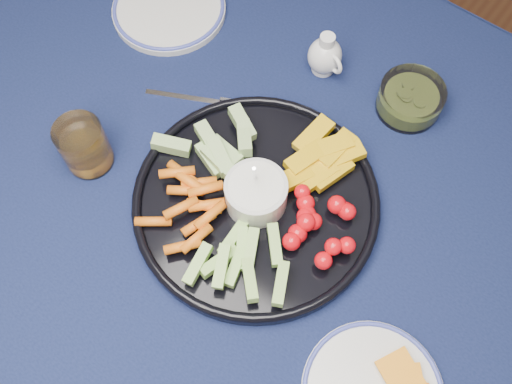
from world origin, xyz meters
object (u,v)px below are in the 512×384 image
Objects in this scene: juice_tumbler at (85,148)px; creamer_pitcher at (325,56)px; pickle_bowl at (410,100)px; dining_table at (327,246)px; crudite_platter at (255,198)px; side_plate_extra at (169,9)px.

creamer_pitcher is at bearing 63.07° from juice_tumbler.
pickle_bowl is at bearing 48.55° from juice_tumbler.
pickle_bowl is (-0.02, 0.27, 0.11)m from dining_table.
pickle_bowl is at bearing 72.50° from crudite_platter.
creamer_pitcher is 0.92× the size of juice_tumbler.
crudite_platter is 4.26× the size of juice_tumbler.
pickle_bowl is 0.49m from side_plate_extra.
side_plate_extra is (-0.50, 0.18, 0.10)m from dining_table.
juice_tumbler is at bearing -116.93° from creamer_pitcher.
pickle_bowl is 1.21× the size of juice_tumbler.
creamer_pitcher is 0.39× the size of side_plate_extra.
dining_table is at bearing -84.82° from pickle_bowl.
pickle_bowl is 0.55m from juice_tumbler.
crudite_platter is 0.44m from side_plate_extra.
dining_table is at bearing 20.07° from crudite_platter.
juice_tumbler is (-0.37, -0.41, 0.02)m from pickle_bowl.
dining_table is 0.17m from crudite_platter.
pickle_bowl reaches higher than dining_table.
juice_tumbler is (-0.20, -0.39, 0.00)m from creamer_pitcher.
juice_tumbler is at bearing -131.45° from pickle_bowl.
dining_table is 19.60× the size of creamer_pitcher.
crudite_platter is at bearing -107.50° from pickle_bowl.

